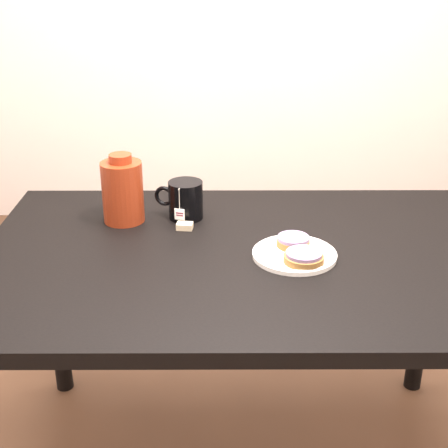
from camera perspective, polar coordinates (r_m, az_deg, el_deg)
The scene contains 7 objects.
table at distance 1.68m, azimuth 1.91°, elevation -5.05°, with size 1.40×0.90×0.75m.
plate at distance 1.62m, azimuth 6.46°, elevation -2.72°, with size 0.22×0.22×0.02m.
bagel_back at distance 1.65m, azimuth 6.35°, elevation -1.58°, with size 0.11×0.11×0.03m.
bagel_front at distance 1.57m, azimuth 7.30°, elevation -3.03°, with size 0.13×0.13×0.03m.
mug at distance 1.83m, azimuth -3.60°, elevation 2.24°, with size 0.16×0.12×0.11m.
teabag_pouch at distance 1.77m, azimuth -3.62°, elevation -0.19°, with size 0.04×0.03×0.02m, color #C6B793.
bagel_package at distance 1.81m, azimuth -9.26°, elevation 3.02°, with size 0.15×0.15×0.20m.
Camera 1 is at (-0.06, -1.47, 1.48)m, focal length 50.00 mm.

